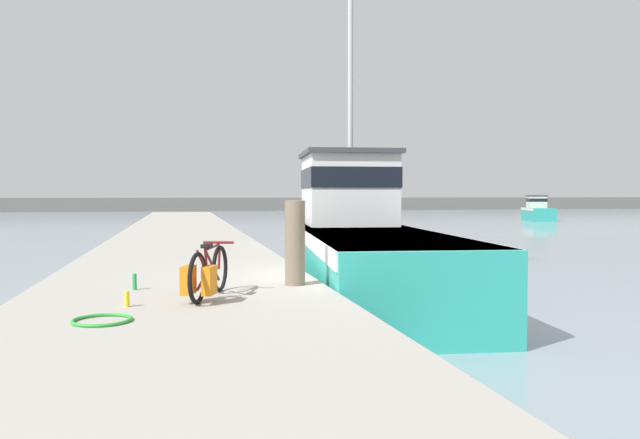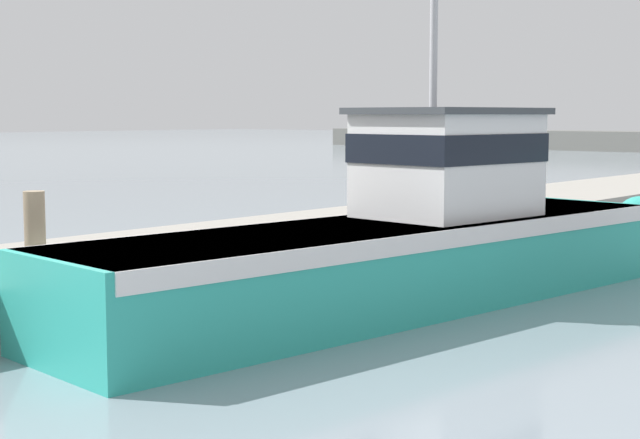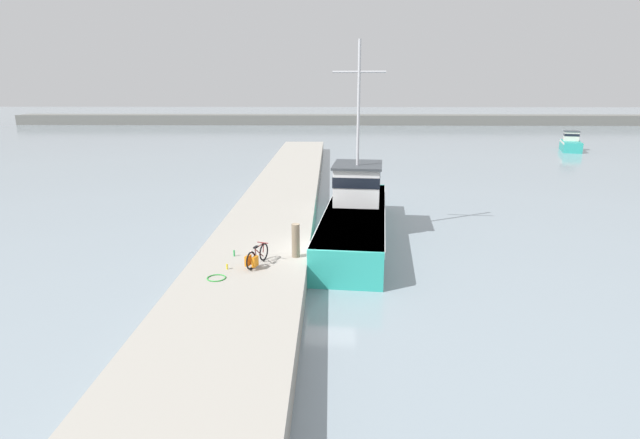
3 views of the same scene
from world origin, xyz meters
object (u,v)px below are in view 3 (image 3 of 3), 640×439
(mooring_post, at_px, (296,241))
(water_bottle_by_bike, at_px, (234,253))
(bicycle_touring, at_px, (256,257))
(boat_red_outer, at_px, (571,144))
(water_bottle_on_curb, at_px, (227,267))
(fishing_boat_main, at_px, (356,212))

(mooring_post, xyz_separation_m, water_bottle_by_bike, (-2.39, 0.02, -0.54))
(bicycle_touring, bearing_deg, mooring_post, 56.47)
(boat_red_outer, height_order, water_bottle_by_bike, boat_red_outer)
(boat_red_outer, relative_size, mooring_post, 4.43)
(mooring_post, height_order, water_bottle_on_curb, mooring_post)
(fishing_boat_main, relative_size, water_bottle_by_bike, 64.82)
(bicycle_touring, xyz_separation_m, water_bottle_by_bike, (-0.99, 1.08, -0.22))
(boat_red_outer, xyz_separation_m, water_bottle_by_bike, (-31.42, -40.22, 0.22))
(fishing_boat_main, xyz_separation_m, mooring_post, (-2.60, -6.05, 0.40))
(water_bottle_on_curb, bearing_deg, fishing_boat_main, 56.19)
(mooring_post, bearing_deg, boat_red_outer, 54.19)
(water_bottle_on_curb, bearing_deg, mooring_post, 30.40)
(fishing_boat_main, relative_size, boat_red_outer, 2.64)
(fishing_boat_main, relative_size, mooring_post, 11.69)
(fishing_boat_main, relative_size, bicycle_touring, 9.50)
(fishing_boat_main, bearing_deg, boat_red_outer, 58.24)
(boat_red_outer, bearing_deg, water_bottle_on_curb, -108.82)
(bicycle_touring, bearing_deg, boat_red_outer, 73.05)
(bicycle_touring, distance_m, water_bottle_on_curb, 1.07)
(water_bottle_by_bike, relative_size, water_bottle_on_curb, 1.20)
(water_bottle_by_bike, bearing_deg, mooring_post, -0.58)
(boat_red_outer, bearing_deg, fishing_boat_main, -109.49)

